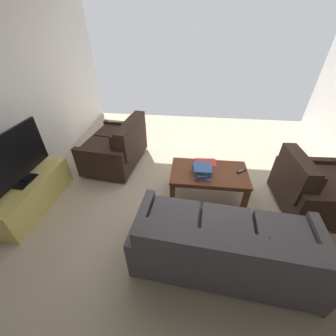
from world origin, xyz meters
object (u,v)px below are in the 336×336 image
(sofa_main, at_px, (225,247))
(armchair_side, at_px, (311,188))
(book_stack, at_px, (202,171))
(flat_tv, at_px, (12,159))
(coffee_table, at_px, (209,175))
(loose_magazine, at_px, (206,162))
(loveseat_near, at_px, (118,146))
(tv_stand, at_px, (31,194))
(tv_remote, at_px, (241,171))

(sofa_main, bearing_deg, armchair_side, -140.47)
(sofa_main, xyz_separation_m, book_stack, (0.22, -1.06, 0.16))
(flat_tv, distance_m, armchair_side, 3.91)
(coffee_table, relative_size, loose_magazine, 3.46)
(sofa_main, distance_m, loveseat_near, 2.50)
(tv_stand, bearing_deg, tv_remote, -169.45)
(tv_stand, height_order, book_stack, book_stack)
(loose_magazine, bearing_deg, book_stack, 164.73)
(coffee_table, bearing_deg, flat_tv, 11.22)
(flat_tv, xyz_separation_m, loose_magazine, (-2.44, -0.72, -0.36))
(tv_stand, distance_m, armchair_side, 3.88)
(book_stack, xyz_separation_m, loose_magazine, (-0.06, -0.30, -0.06))
(tv_stand, height_order, tv_remote, tv_remote)
(loose_magazine, bearing_deg, coffee_table, -172.57)
(loveseat_near, bearing_deg, tv_remote, 162.20)
(flat_tv, relative_size, book_stack, 3.29)
(book_stack, height_order, tv_remote, book_stack)
(loveseat_near, relative_size, loose_magazine, 4.03)
(flat_tv, bearing_deg, armchair_side, -174.09)
(loveseat_near, distance_m, flat_tv, 1.57)
(armchair_side, relative_size, tv_remote, 6.34)
(armchair_side, distance_m, tv_remote, 0.94)
(flat_tv, relative_size, armchair_side, 1.13)
(loveseat_near, distance_m, tv_remote, 2.14)
(tv_remote, bearing_deg, armchair_side, 171.04)
(sofa_main, xyz_separation_m, loveseat_near, (1.69, -1.84, -0.00))
(tv_stand, bearing_deg, coffee_table, -168.75)
(sofa_main, bearing_deg, coffee_table, -84.39)
(book_stack, bearing_deg, flat_tv, 9.88)
(armchair_side, height_order, book_stack, armchair_side)
(coffee_table, distance_m, flat_tv, 2.57)
(sofa_main, xyz_separation_m, flat_tv, (2.60, -0.64, 0.45))
(tv_stand, relative_size, book_stack, 3.83)
(loveseat_near, relative_size, flat_tv, 1.16)
(sofa_main, xyz_separation_m, coffee_table, (0.11, -1.14, 0.02))
(sofa_main, relative_size, book_stack, 5.76)
(loveseat_near, distance_m, loose_magazine, 1.61)
(flat_tv, relative_size, loose_magazine, 3.49)
(book_stack, bearing_deg, armchair_side, 179.41)
(loveseat_near, bearing_deg, armchair_side, 164.89)
(armchair_side, xyz_separation_m, loose_magazine, (1.42, -0.32, 0.11))
(sofa_main, relative_size, tv_remote, 12.58)
(tv_stand, distance_m, book_stack, 2.43)
(sofa_main, height_order, armchair_side, armchair_side)
(sofa_main, bearing_deg, flat_tv, -13.91)
(sofa_main, xyz_separation_m, tv_remote, (-0.34, -1.19, 0.10))
(loose_magazine, bearing_deg, loveseat_near, 68.74)
(tv_stand, relative_size, loose_magazine, 4.06)
(tv_stand, xyz_separation_m, book_stack, (-2.38, -0.42, 0.29))
(book_stack, bearing_deg, loveseat_near, -27.95)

